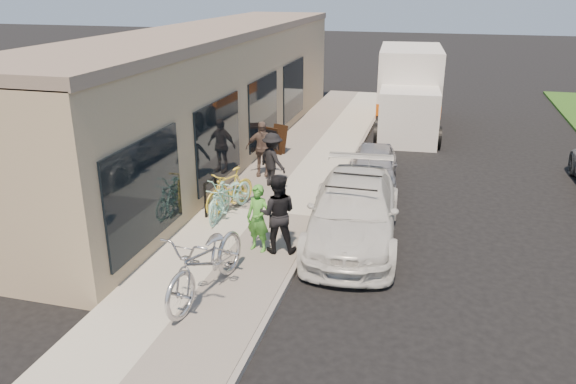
# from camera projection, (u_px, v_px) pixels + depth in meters

# --- Properties ---
(ground) EXTENTS (120.00, 120.00, 0.00)m
(ground) POSITION_uv_depth(u_px,v_px,m) (311.00, 284.00, 11.11)
(ground) COLOR black
(ground) RESTS_ON ground
(sidewalk) EXTENTS (3.00, 34.00, 0.15)m
(sidewalk) POSITION_uv_depth(u_px,v_px,m) (261.00, 213.00, 14.28)
(sidewalk) COLOR #AFAC9D
(sidewalk) RESTS_ON ground
(curb) EXTENTS (0.12, 34.00, 0.13)m
(curb) POSITION_uv_depth(u_px,v_px,m) (321.00, 220.00, 13.91)
(curb) COLOR gray
(curb) RESTS_ON ground
(storefront) EXTENTS (3.60, 20.00, 4.22)m
(storefront) POSITION_uv_depth(u_px,v_px,m) (213.00, 92.00, 18.86)
(storefront) COLOR tan
(storefront) RESTS_ON ground
(bike_rack) EXTENTS (0.11, 0.63, 0.89)m
(bike_rack) POSITION_uv_depth(u_px,v_px,m) (211.00, 193.00, 13.93)
(bike_rack) COLOR black
(bike_rack) RESTS_ON sidewalk
(sandwich_board) EXTENTS (0.75, 0.75, 0.94)m
(sandwich_board) POSITION_uv_depth(u_px,v_px,m) (276.00, 140.00, 18.84)
(sandwich_board) COLOR black
(sandwich_board) RESTS_ON sidewalk
(sedan_white) EXTENTS (2.39, 5.07, 1.47)m
(sedan_white) POSITION_uv_depth(u_px,v_px,m) (354.00, 211.00, 12.76)
(sedan_white) COLOR silver
(sedan_white) RESTS_ON ground
(sedan_silver) EXTENTS (1.60, 3.43, 1.14)m
(sedan_silver) POSITION_uv_depth(u_px,v_px,m) (374.00, 166.00, 16.40)
(sedan_silver) COLOR #A5A4AA
(sedan_silver) RESTS_ON ground
(moving_truck) EXTENTS (2.83, 6.54, 3.14)m
(moving_truck) POSITION_uv_depth(u_px,v_px,m) (409.00, 93.00, 22.58)
(moving_truck) COLOR silver
(moving_truck) RESTS_ON ground
(tandem_bike) EXTENTS (1.25, 2.72, 1.38)m
(tandem_bike) POSITION_uv_depth(u_px,v_px,m) (207.00, 261.00, 10.21)
(tandem_bike) COLOR silver
(tandem_bike) RESTS_ON sidewalk
(woman_rider) EXTENTS (0.61, 0.48, 1.48)m
(woman_rider) POSITION_uv_depth(u_px,v_px,m) (258.00, 218.00, 11.93)
(woman_rider) COLOR green
(woman_rider) RESTS_ON sidewalk
(man_standing) EXTENTS (0.96, 0.82, 1.73)m
(man_standing) POSITION_uv_depth(u_px,v_px,m) (277.00, 214.00, 11.85)
(man_standing) COLOR black
(man_standing) RESTS_ON sidewalk
(cruiser_bike_a) EXTENTS (0.48, 1.50, 0.89)m
(cruiser_bike_a) POSITION_uv_depth(u_px,v_px,m) (220.00, 202.00, 13.59)
(cruiser_bike_a) COLOR #97E2CF
(cruiser_bike_a) RESTS_ON sidewalk
(cruiser_bike_b) EXTENTS (1.01, 1.92, 0.96)m
(cruiser_bike_b) POSITION_uv_depth(u_px,v_px,m) (230.00, 195.00, 13.99)
(cruiser_bike_b) COLOR #97E2CF
(cruiser_bike_b) RESTS_ON sidewalk
(cruiser_bike_c) EXTENTS (1.10, 1.82, 1.06)m
(cruiser_bike_c) POSITION_uv_depth(u_px,v_px,m) (230.00, 190.00, 14.16)
(cruiser_bike_c) COLOR gold
(cruiser_bike_c) RESTS_ON sidewalk
(bystander_a) EXTENTS (1.15, 1.05, 1.55)m
(bystander_a) POSITION_uv_depth(u_px,v_px,m) (273.00, 160.00, 15.73)
(bystander_a) COLOR black
(bystander_a) RESTS_ON sidewalk
(bystander_b) EXTENTS (1.03, 0.60, 1.65)m
(bystander_b) POSITION_uv_depth(u_px,v_px,m) (262.00, 149.00, 16.59)
(bystander_b) COLOR brown
(bystander_b) RESTS_ON sidewalk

